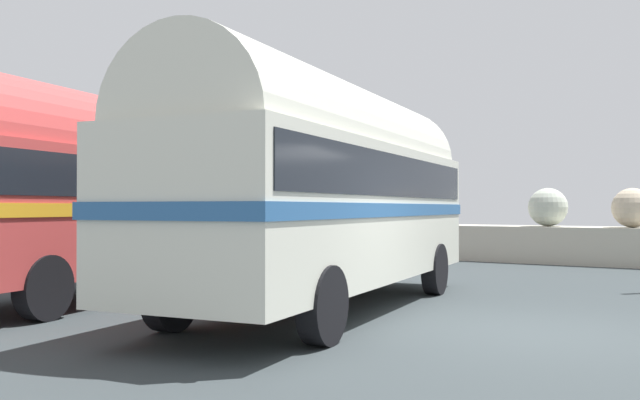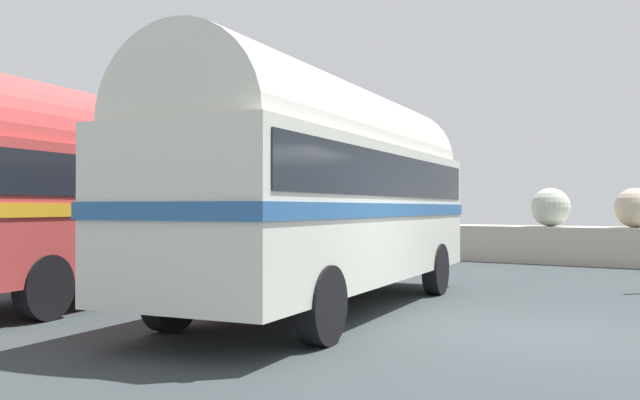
{
  "view_description": "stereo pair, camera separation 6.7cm",
  "coord_description": "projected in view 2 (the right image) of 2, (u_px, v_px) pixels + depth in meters",
  "views": [
    {
      "loc": [
        2.53,
        -8.98,
        1.66
      ],
      "look_at": [
        -3.21,
        -0.21,
        1.78
      ],
      "focal_mm": 38.17,
      "sensor_mm": 36.0,
      "label": 1
    },
    {
      "loc": [
        2.59,
        -8.95,
        1.66
      ],
      "look_at": [
        -3.21,
        -0.21,
        1.78
      ],
      "focal_mm": 38.17,
      "sensor_mm": 36.0,
      "label": 2
    }
  ],
  "objects": [
    {
      "name": "vintage_coach",
      "position": [
        326.0,
        184.0,
        10.94
      ],
      "size": [
        3.74,
        8.86,
        3.7
      ],
      "rotation": [
        0.0,
        0.0,
        0.16
      ],
      "color": "black",
      "rests_on": "ground"
    },
    {
      "name": "ground",
      "position": [
        534.0,
        334.0,
        8.87
      ],
      "size": [
        32.0,
        26.0,
        0.02
      ],
      "color": "#31383A"
    },
    {
      "name": "second_coach",
      "position": [
        102.0,
        187.0,
        12.71
      ],
      "size": [
        4.19,
        8.9,
        3.7
      ],
      "rotation": [
        0.0,
        0.0,
        0.21
      ],
      "color": "black",
      "rests_on": "ground"
    }
  ]
}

